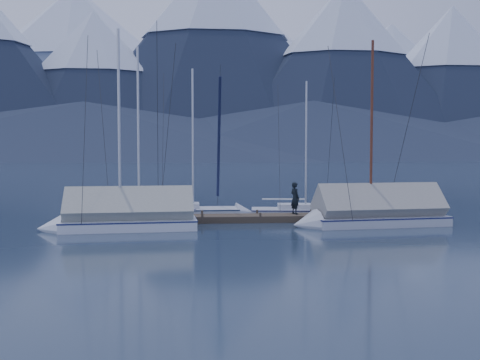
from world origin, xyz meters
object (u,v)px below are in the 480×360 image
Objects in this scene: sailboat_covered_near at (367,215)px; person at (295,198)px; sailboat_open_right at (313,213)px; sailboat_open_mid at (202,213)px; sailboat_covered_far at (117,219)px; sailboat_open_left at (149,214)px.

sailboat_covered_near reaches higher than person.
person is at bearing -127.34° from sailboat_open_right.
sailboat_open_mid is 6.47m from sailboat_open_right.
sailboat_covered_far reaches higher than sailboat_covered_near.
sailboat_covered_far is 9.42m from person.
sailboat_covered_far is at bearing 81.60° from person.
sailboat_open_mid is 5.37× the size of person.
sailboat_covered_far is (-12.25, -0.42, -0.00)m from sailboat_covered_near.
sailboat_covered_near reaches higher than sailboat_open_mid.
sailboat_covered_far reaches higher than person.
sailboat_covered_far is (-10.47, -4.56, 0.35)m from sailboat_open_right.
sailboat_open_right is at bearing 113.23° from sailboat_covered_near.
sailboat_open_mid is at bearing 51.62° from sailboat_covered_far.
sailboat_covered_near is at bearing -20.27° from sailboat_open_left.
sailboat_covered_far is (-1.05, -4.55, 0.32)m from sailboat_open_left.
sailboat_open_mid is at bearing 39.31° from person.
sailboat_open_left is 4.68m from sailboat_covered_far.
sailboat_open_left is 1.02× the size of sailboat_covered_near.
sailboat_open_mid is (2.96, 0.52, -0.02)m from sailboat_open_left.
sailboat_open_left is at bearing 51.77° from person.
person is (7.96, -1.90, 1.02)m from sailboat_open_left.
sailboat_open_right is (9.41, 0.01, -0.03)m from sailboat_open_left.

